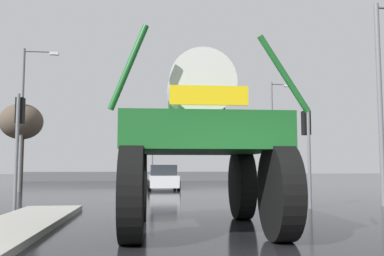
{
  "coord_description": "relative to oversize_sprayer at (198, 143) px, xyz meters",
  "views": [
    {
      "loc": [
        -1.59,
        -5.42,
        1.42
      ],
      "look_at": [
        -0.41,
        5.54,
        2.41
      ],
      "focal_mm": 40.02,
      "sensor_mm": 36.0,
      "label": 1
    }
  ],
  "objects": [
    {
      "name": "ground_plane",
      "position": [
        0.41,
        13.66,
        -1.96
      ],
      "size": [
        120.0,
        120.0,
        0.0
      ],
      "primitive_type": "plane",
      "color": "black"
    },
    {
      "name": "oversize_sprayer",
      "position": [
        0.0,
        0.0,
        0.0
      ],
      "size": [
        3.87,
        5.47,
        4.1
      ],
      "rotation": [
        0.0,
        0.0,
        1.55
      ],
      "color": "black",
      "rests_on": "ground"
    },
    {
      "name": "sedan_ahead",
      "position": [
        -0.12,
        16.85,
        -1.25
      ],
      "size": [
        1.94,
        4.13,
        1.52
      ],
      "rotation": [
        0.0,
        0.0,
        1.59
      ],
      "color": "silver",
      "rests_on": "ground"
    },
    {
      "name": "traffic_signal_near_left",
      "position": [
        -5.28,
        4.54,
        0.78
      ],
      "size": [
        0.24,
        0.54,
        3.76
      ],
      "color": "slate",
      "rests_on": "ground"
    },
    {
      "name": "traffic_signal_near_right",
      "position": [
        4.38,
        4.55,
        0.55
      ],
      "size": [
        0.24,
        0.54,
        3.45
      ],
      "color": "slate",
      "rests_on": "ground"
    },
    {
      "name": "traffic_signal_far_left",
      "position": [
        -0.72,
        22.1,
        0.5
      ],
      "size": [
        0.24,
        0.55,
        3.38
      ],
      "color": "slate",
      "rests_on": "ground"
    },
    {
      "name": "streetlight_far_left",
      "position": [
        -8.07,
        15.25,
        2.6
      ],
      "size": [
        2.04,
        0.24,
        8.2
      ],
      "color": "slate",
      "rests_on": "ground"
    },
    {
      "name": "streetlight_far_right",
      "position": [
        8.49,
        21.91,
        2.4
      ],
      "size": [
        1.58,
        0.24,
        7.9
      ],
      "color": "slate",
      "rests_on": "ground"
    },
    {
      "name": "bare_tree_left",
      "position": [
        -8.42,
        15.92,
        1.98
      ],
      "size": [
        2.46,
        2.46,
        5.08
      ],
      "color": "#473828",
      "rests_on": "ground"
    },
    {
      "name": "roadside_barrier",
      "position": [
        0.41,
        32.98,
        -1.51
      ],
      "size": [
        27.4,
        0.24,
        0.9
      ],
      "primitive_type": "cube",
      "color": "#59595B",
      "rests_on": "ground"
    }
  ]
}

